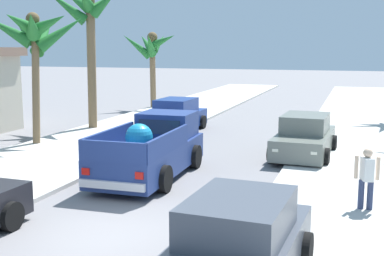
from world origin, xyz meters
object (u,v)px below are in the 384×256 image
(car_left_mid, at_px, (304,137))
(pedestrian, at_px, (367,176))
(palm_tree_right_mid, at_px, (87,16))
(car_left_near, at_px, (237,248))
(car_right_mid, at_px, (176,116))
(pickup_truck, at_px, (152,150))
(palm_tree_left_back, at_px, (35,33))
(palm_tree_left_mid, at_px, (151,48))

(car_left_mid, distance_m, pedestrian, 6.26)
(car_left_mid, xyz_separation_m, palm_tree_right_mid, (-10.38, 3.00, 4.65))
(car_left_near, xyz_separation_m, car_right_mid, (-6.31, 14.28, 0.00))
(palm_tree_right_mid, bearing_deg, car_left_near, -52.51)
(car_left_mid, bearing_deg, pedestrian, -71.11)
(car_left_near, bearing_deg, pickup_truck, 123.19)
(car_left_mid, bearing_deg, palm_tree_left_back, -174.37)
(palm_tree_left_mid, xyz_separation_m, pedestrian, (12.81, -17.36, -2.96))
(pickup_truck, relative_size, palm_tree_right_mid, 0.78)
(pickup_truck, xyz_separation_m, pedestrian, (6.18, -1.74, 0.12))
(car_left_near, bearing_deg, car_right_mid, 113.83)
(palm_tree_left_back, height_order, pedestrian, palm_tree_left_back)
(car_left_mid, relative_size, car_right_mid, 1.01)
(palm_tree_right_mid, bearing_deg, car_right_mid, 10.24)
(pickup_truck, height_order, car_left_near, pickup_truck)
(pickup_truck, xyz_separation_m, car_left_mid, (4.16, 4.18, -0.08))
(car_left_mid, xyz_separation_m, palm_tree_left_back, (-10.44, -1.03, 3.74))
(car_left_near, xyz_separation_m, palm_tree_left_back, (-10.44, 9.52, 3.74))
(palm_tree_right_mid, height_order, pedestrian, palm_tree_right_mid)
(pickup_truck, distance_m, palm_tree_left_mid, 17.25)
(palm_tree_left_mid, relative_size, pedestrian, 3.09)
(car_right_mid, xyz_separation_m, palm_tree_right_mid, (-4.08, -0.74, 4.65))
(car_left_near, bearing_deg, palm_tree_left_mid, 116.14)
(palm_tree_left_mid, bearing_deg, pickup_truck, -67.01)
(palm_tree_left_mid, bearing_deg, car_right_mid, -59.81)
(pickup_truck, height_order, palm_tree_left_back, palm_tree_left_back)
(car_left_near, distance_m, car_right_mid, 15.61)
(car_left_near, height_order, car_right_mid, same)
(palm_tree_right_mid, bearing_deg, palm_tree_left_mid, 92.74)
(car_right_mid, height_order, pedestrian, pedestrian)
(car_left_mid, relative_size, palm_tree_left_back, 0.81)
(car_left_near, height_order, pedestrian, pedestrian)
(car_right_mid, height_order, palm_tree_left_mid, palm_tree_left_mid)
(palm_tree_right_mid, bearing_deg, pickup_truck, -49.08)
(pedestrian, bearing_deg, car_left_mid, 108.89)
(car_left_mid, height_order, palm_tree_right_mid, palm_tree_right_mid)
(palm_tree_right_mid, xyz_separation_m, palm_tree_left_back, (-0.05, -4.02, -0.91))
(palm_tree_left_back, bearing_deg, pedestrian, -21.44)
(car_right_mid, distance_m, palm_tree_right_mid, 6.23)
(pedestrian, bearing_deg, palm_tree_left_back, 158.56)
(car_left_mid, bearing_deg, palm_tree_left_mid, 133.31)
(car_left_mid, distance_m, palm_tree_right_mid, 11.76)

